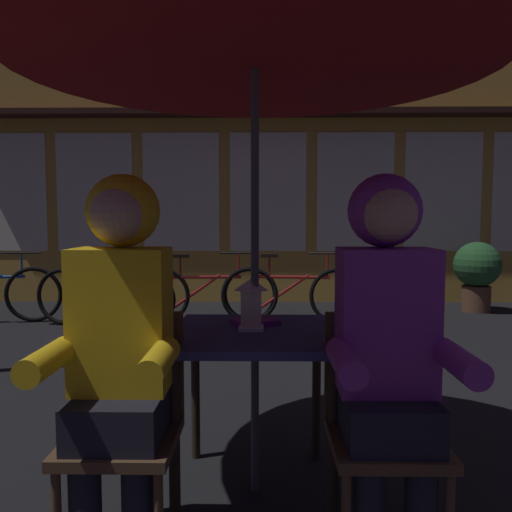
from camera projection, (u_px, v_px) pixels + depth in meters
name	position (u px, v px, depth m)	size (l,w,h in m)	color
ground_plane	(255.00, 490.00, 2.28)	(60.00, 60.00, 0.00)	black
cafe_table	(255.00, 353.00, 2.23)	(0.72, 0.72, 0.74)	navy
patio_umbrella	(255.00, 24.00, 2.13)	(2.10, 2.10, 2.31)	#4C4C51
lantern	(251.00, 303.00, 2.23)	(0.11, 0.11, 0.23)	white
chair_left	(126.00, 417.00, 1.88)	(0.40, 0.40, 0.87)	#513823
chair_right	(382.00, 419.00, 1.87)	(0.40, 0.40, 0.87)	#513823
person_left_hooded	(120.00, 327.00, 1.80)	(0.45, 0.56, 1.40)	black
person_right_hooded	(387.00, 328.00, 1.79)	(0.45, 0.56, 1.40)	black
shopfront_building	(268.00, 92.00, 7.42)	(10.00, 0.93, 6.20)	gold
bicycle_second	(104.00, 296.00, 5.67)	(1.67, 0.31, 0.84)	black
bicycle_third	(205.00, 294.00, 5.85)	(1.68, 0.17, 0.84)	black
bicycle_fourth	(293.00, 294.00, 5.85)	(1.68, 0.20, 0.84)	black
book	(256.00, 322.00, 2.34)	(0.20, 0.14, 0.02)	#661E7A
potted_plant	(477.00, 270.00, 6.58)	(0.60, 0.60, 0.92)	brown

